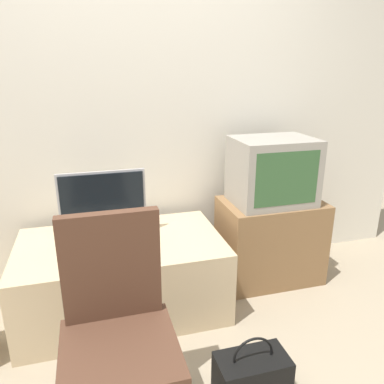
% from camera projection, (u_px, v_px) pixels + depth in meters
% --- Properties ---
extents(wall_back, '(4.40, 0.05, 2.60)m').
position_uv_depth(wall_back, '(135.00, 101.00, 2.56)').
color(wall_back, silver).
rests_on(wall_back, ground_plane).
extents(desk, '(1.27, 0.75, 0.48)m').
position_uv_depth(desk, '(123.00, 275.00, 2.41)').
color(desk, '#CCB289').
rests_on(desk, ground_plane).
extents(side_stand, '(0.71, 0.46, 0.61)m').
position_uv_depth(side_stand, '(270.00, 240.00, 2.77)').
color(side_stand, olive).
rests_on(side_stand, ground_plane).
extents(main_monitor, '(0.53, 0.24, 0.43)m').
position_uv_depth(main_monitor, '(103.00, 206.00, 2.34)').
color(main_monitor, '#B2B2B7').
rests_on(main_monitor, desk).
extents(keyboard, '(0.37, 0.11, 0.01)m').
position_uv_depth(keyboard, '(112.00, 254.00, 2.17)').
color(keyboard, '#2D2D2D').
rests_on(keyboard, desk).
extents(mouse, '(0.05, 0.03, 0.03)m').
position_uv_depth(mouse, '(152.00, 247.00, 2.23)').
color(mouse, silver).
rests_on(mouse, desk).
extents(crt_tv, '(0.54, 0.41, 0.46)m').
position_uv_depth(crt_tv, '(272.00, 171.00, 2.59)').
color(crt_tv, gray).
rests_on(crt_tv, side_stand).
extents(office_chair, '(0.58, 0.58, 0.97)m').
position_uv_depth(office_chair, '(119.00, 354.00, 1.53)').
color(office_chair, '#333333').
rests_on(office_chair, ground_plane).
extents(handbag, '(0.34, 0.19, 0.34)m').
position_uv_depth(handbag, '(252.00, 376.00, 1.78)').
color(handbag, black).
rests_on(handbag, ground_plane).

